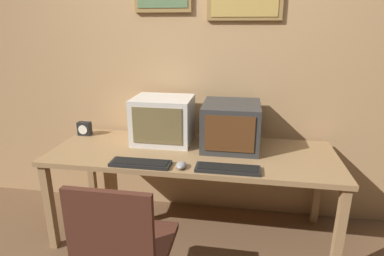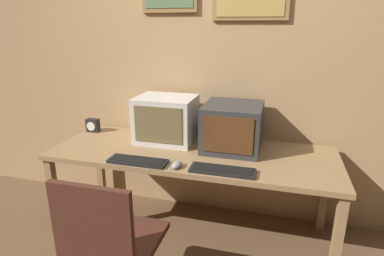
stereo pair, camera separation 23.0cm
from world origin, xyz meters
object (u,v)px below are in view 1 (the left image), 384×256
at_px(monitor_left, 163,120).
at_px(monitor_right, 231,125).
at_px(desk_clock, 85,129).
at_px(keyboard_main, 141,163).
at_px(mouse_near_keyboard, 181,165).
at_px(keyboard_side, 228,169).

height_order(monitor_left, monitor_right, monitor_left).
bearing_deg(monitor_right, desk_clock, 176.82).
xyz_separation_m(keyboard_main, desk_clock, (-0.65, 0.51, 0.04)).
relative_size(keyboard_main, desk_clock, 3.59).
height_order(monitor_left, keyboard_main, monitor_left).
xyz_separation_m(monitor_left, keyboard_main, (-0.04, -0.46, -0.17)).
height_order(keyboard_main, mouse_near_keyboard, mouse_near_keyboard).
relative_size(monitor_left, desk_clock, 4.01).
bearing_deg(monitor_left, keyboard_main, -94.96).
xyz_separation_m(keyboard_side, desk_clock, (-1.23, 0.50, 0.04)).
xyz_separation_m(monitor_right, mouse_near_keyboard, (-0.29, -0.44, -0.15)).
bearing_deg(keyboard_main, monitor_right, 37.76).
distance_m(monitor_right, keyboard_main, 0.74).
bearing_deg(keyboard_main, desk_clock, 142.12).
height_order(monitor_left, mouse_near_keyboard, monitor_left).
bearing_deg(monitor_right, monitor_left, 177.68).
height_order(monitor_right, mouse_near_keyboard, monitor_right).
bearing_deg(monitor_right, keyboard_main, -142.24).
bearing_deg(mouse_near_keyboard, monitor_right, 56.49).
relative_size(monitor_right, mouse_near_keyboard, 4.28).
height_order(mouse_near_keyboard, desk_clock, desk_clock).
distance_m(monitor_right, desk_clock, 1.23).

